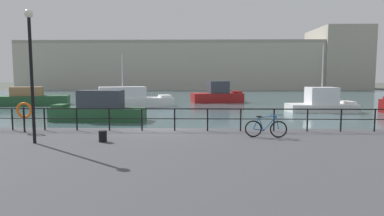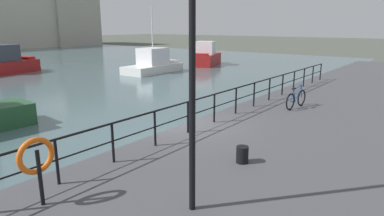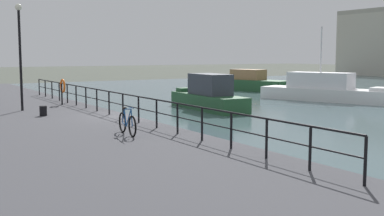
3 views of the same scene
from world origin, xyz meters
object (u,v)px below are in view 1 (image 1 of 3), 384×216
harbor_building (216,66)px  moored_harbor_tender (24,99)px  moored_red_daysailer (98,109)px  parked_bicycle (266,128)px  quay_lamp_post (31,60)px  mooring_bollard (103,136)px  life_ring_stand (24,111)px  moored_small_launch (322,103)px  moored_blue_motorboat (217,94)px  moored_cabin_cruiser (126,99)px

harbor_building → moored_harbor_tender: bearing=-118.1°
harbor_building → moored_red_daysailer: size_ratio=11.18×
parked_bicycle → quay_lamp_post: quay_lamp_post is taller
mooring_bollard → quay_lamp_post: (-2.58, -0.34, 3.00)m
life_ring_stand → moored_harbor_tender: bearing=118.1°
moored_red_daysailer → moored_small_launch: bearing=-156.7°
moored_red_daysailer → life_ring_stand: size_ratio=4.95×
moored_red_daysailer → moored_blue_motorboat: bearing=-115.8°
harbor_building → life_ring_stand: 65.31m
moored_small_launch → life_ring_stand: moored_small_launch is taller
moored_small_launch → moored_harbor_tender: bearing=166.3°
moored_harbor_tender → life_ring_stand: size_ratio=6.93×
harbor_building → moored_harbor_tender: (-23.00, -43.07, -4.62)m
moored_blue_motorboat → mooring_bollard: bearing=-113.3°
moored_cabin_cruiser → quay_lamp_post: 22.25m
moored_small_launch → moored_blue_motorboat: bearing=127.9°
parked_bicycle → harbor_building: bearing=94.8°
harbor_building → parked_bicycle: size_ratio=43.73×
harbor_building → moored_cabin_cruiser: bearing=-104.3°
life_ring_stand → quay_lamp_post: size_ratio=0.27×
moored_harbor_tender → moored_red_daysailer: size_ratio=1.40×
harbor_building → parked_bicycle: 65.34m
moored_red_daysailer → moored_blue_motorboat: size_ratio=1.07×
moored_harbor_tender → moored_red_daysailer: (11.97, -12.12, 0.14)m
life_ring_stand → moored_red_daysailer: bearing=85.5°
moored_blue_motorboat → moored_cabin_cruiser: (-9.84, -6.28, -0.13)m
moored_red_daysailer → quay_lamp_post: (0.99, -11.46, 3.09)m
life_ring_stand → quay_lamp_post: bearing=-55.9°
quay_lamp_post → moored_cabin_cruiser: bearing=93.4°
moored_small_launch → moored_cabin_cruiser: moored_small_launch is taller
harbor_building → moored_red_daysailer: harbor_building is taller
moored_red_daysailer → moored_cabin_cruiser: size_ratio=0.70×
moored_cabin_cruiser → quay_lamp_post: quay_lamp_post is taller
moored_blue_motorboat → parked_bicycle: moored_blue_motorboat is taller
mooring_bollard → moored_blue_motorboat: bearing=78.0°
moored_cabin_cruiser → moored_red_daysailer: bearing=-107.7°
harbor_building → moored_cabin_cruiser: (-11.35, -44.66, -4.52)m
quay_lamp_post → parked_bicycle: bearing=8.9°
moored_red_daysailer → mooring_bollard: size_ratio=15.72×
moored_harbor_tender → quay_lamp_post: quay_lamp_post is taller
moored_blue_motorboat → life_ring_stand: moored_blue_motorboat is taller
moored_small_launch → moored_red_daysailer: (-18.51, -6.57, 0.04)m
moored_cabin_cruiser → moored_harbor_tender: bearing=152.8°
mooring_bollard → life_ring_stand: bearing=153.2°
moored_blue_motorboat → parked_bicycle: (0.71, -26.82, 0.18)m
harbor_building → life_ring_stand: (-11.73, -64.15, -3.63)m
moored_cabin_cruiser → parked_bicycle: bearing=-82.3°
moored_harbor_tender → moored_cabin_cruiser: moored_cabin_cruiser is taller
harbor_building → moored_blue_motorboat: (-1.51, -38.38, -4.39)m
moored_harbor_tender → mooring_bollard: (15.54, -23.23, 0.24)m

